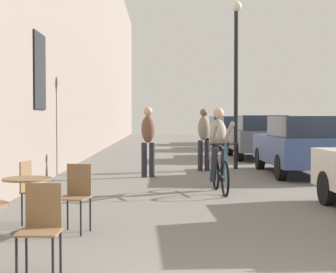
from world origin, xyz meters
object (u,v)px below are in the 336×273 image
at_px(cafe_table_mid, 27,193).
at_px(cafe_chair_mid_toward_street, 76,193).
at_px(cafe_chair_mid_toward_wall, 33,188).
at_px(street_lamp, 236,63).
at_px(cyclist_on_bicycle, 219,152).
at_px(pedestrian_near, 148,138).
at_px(pedestrian_mid, 204,136).
at_px(parked_car_second, 301,144).
at_px(parked_car_fourth, 235,132).
at_px(parked_car_third, 258,136).
at_px(parked_car_fifth, 224,130).
at_px(cafe_chair_near_toward_wall, 41,224).

distance_m(cafe_table_mid, cafe_chair_mid_toward_street, 0.63).
bearing_deg(cafe_chair_mid_toward_wall, cafe_chair_mid_toward_street, -37.44).
bearing_deg(street_lamp, cyclist_on_bicycle, -101.77).
relative_size(pedestrian_near, pedestrian_mid, 1.01).
bearing_deg(street_lamp, pedestrian_mid, -149.98).
distance_m(parked_car_second, parked_car_fourth, 11.67).
height_order(cafe_chair_mid_toward_street, parked_car_third, parked_car_third).
height_order(cafe_chair_mid_toward_street, cyclist_on_bicycle, cyclist_on_bicycle).
bearing_deg(parked_car_fifth, parked_car_fourth, -91.02).
xyz_separation_m(cafe_chair_mid_toward_wall, pedestrian_near, (1.49, 6.03, 0.48)).
relative_size(pedestrian_mid, street_lamp, 0.36).
xyz_separation_m(cafe_chair_mid_toward_street, cyclist_on_bicycle, (2.31, 3.85, 0.29)).
height_order(cafe_chair_mid_toward_wall, parked_car_fifth, parked_car_fifth).
distance_m(cafe_chair_mid_toward_wall, parked_car_third, 13.43).
distance_m(cafe_chair_mid_toward_street, cafe_chair_mid_toward_wall, 0.88).
relative_size(cafe_chair_mid_toward_street, pedestrian_mid, 0.51).
relative_size(cafe_chair_mid_toward_wall, pedestrian_near, 0.50).
distance_m(cyclist_on_bicycle, parked_car_second, 4.10).
height_order(cyclist_on_bicycle, parked_car_fourth, cyclist_on_bicycle).
bearing_deg(parked_car_third, cafe_table_mid, -112.43).
bearing_deg(cafe_chair_mid_toward_street, cafe_table_mid, -173.26).
relative_size(street_lamp, parked_car_second, 1.12).
height_order(cafe_chair_near_toward_wall, pedestrian_near, pedestrian_near).
distance_m(cafe_chair_mid_toward_wall, cyclist_on_bicycle, 4.48).
xyz_separation_m(cafe_table_mid, cyclist_on_bicycle, (2.93, 3.92, 0.29)).
bearing_deg(cafe_chair_near_toward_wall, cafe_chair_mid_toward_street, 90.08).
distance_m(cafe_chair_near_toward_wall, parked_car_fourth, 21.38).
bearing_deg(parked_car_fourth, pedestrian_mid, -102.51).
bearing_deg(parked_car_second, pedestrian_near, -172.66).
xyz_separation_m(cyclist_on_bicycle, parked_car_second, (2.52, 3.23, -0.01)).
xyz_separation_m(cafe_table_mid, street_lamp, (3.94, 8.76, 2.59)).
bearing_deg(cafe_table_mid, parked_car_third, 67.57).
xyz_separation_m(cafe_chair_mid_toward_street, cafe_chair_mid_toward_wall, (-0.70, 0.53, 0.00)).
xyz_separation_m(cafe_chair_near_toward_wall, parked_car_fourth, (4.69, 20.86, 0.28)).
relative_size(cafe_table_mid, parked_car_fifth, 0.16).
relative_size(cafe_table_mid, parked_car_third, 0.16).
bearing_deg(street_lamp, parked_car_fourth, 82.22).
xyz_separation_m(cafe_chair_mid_toward_wall, cyclist_on_bicycle, (3.01, 3.32, 0.29)).
height_order(cafe_chair_mid_toward_street, pedestrian_mid, pedestrian_mid).
bearing_deg(cafe_table_mid, pedestrian_near, 77.93).
bearing_deg(pedestrian_mid, parked_car_fifth, 81.21).
bearing_deg(cafe_table_mid, pedestrian_mid, 70.17).
height_order(cafe_chair_mid_toward_street, parked_car_fourth, parked_car_fourth).
bearing_deg(parked_car_fifth, pedestrian_mid, -98.79).
height_order(cyclist_on_bicycle, parked_car_fifth, cyclist_on_bicycle).
xyz_separation_m(cafe_chair_mid_toward_street, parked_car_fourth, (4.69, 18.75, 0.28)).
relative_size(cafe_chair_mid_toward_street, parked_car_fifth, 0.20).
bearing_deg(cafe_chair_mid_toward_street, street_lamp, 69.11).
bearing_deg(cafe_table_mid, street_lamp, 65.79).
height_order(pedestrian_near, parked_car_third, pedestrian_near).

